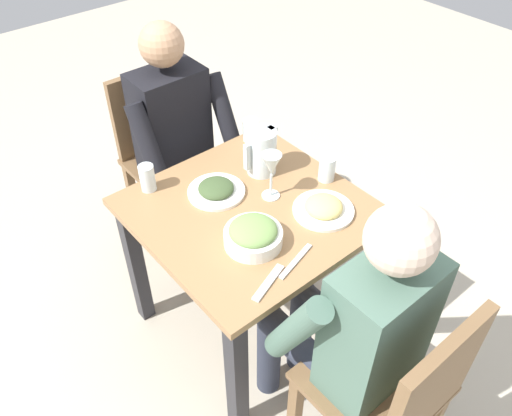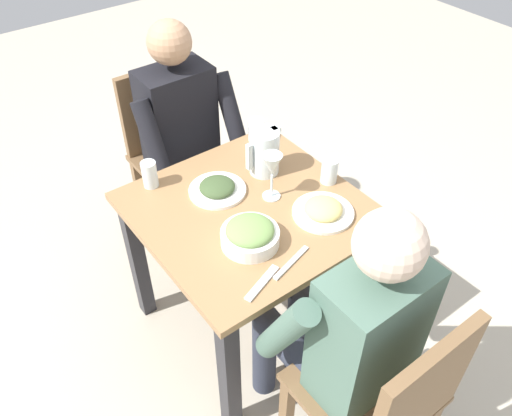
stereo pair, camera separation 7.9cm
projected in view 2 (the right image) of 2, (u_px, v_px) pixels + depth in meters
ground_plane at (251, 321)px, 2.44m from camera, size 8.00×8.00×0.00m
dining_table at (250, 232)px, 2.06m from camera, size 0.81×0.81×0.71m
chair_near at (171, 147)px, 2.61m from camera, size 0.40×0.40×0.90m
chair_far at (385, 399)px, 1.60m from camera, size 0.40×0.40×0.90m
diner_near at (190, 141)px, 2.39m from camera, size 0.48×0.53×1.19m
diner_far at (343, 326)px, 1.63m from camera, size 0.48×0.53×1.19m
water_pitcher at (264, 152)px, 2.07m from camera, size 0.16×0.12×0.19m
salad_bowl at (250, 234)px, 1.80m from camera, size 0.21×0.21×0.09m
plate_dolmas at (217, 188)px, 2.03m from camera, size 0.22×0.22×0.05m
plate_fries at (323, 210)px, 1.93m from camera, size 0.23×0.23×0.06m
water_glass_far_left at (329, 171)px, 2.05m from camera, size 0.07×0.07×0.10m
water_glass_near_right at (150, 174)px, 2.03m from camera, size 0.06×0.06×0.11m
water_glass_by_pitcher at (256, 130)px, 2.28m from camera, size 0.07×0.07×0.10m
wine_glass at (272, 167)px, 1.92m from camera, size 0.08×0.08×0.20m
fork_near at (262, 283)px, 1.69m from camera, size 0.17×0.08×0.01m
knife_near at (291, 263)px, 1.75m from camera, size 0.18×0.07×0.01m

